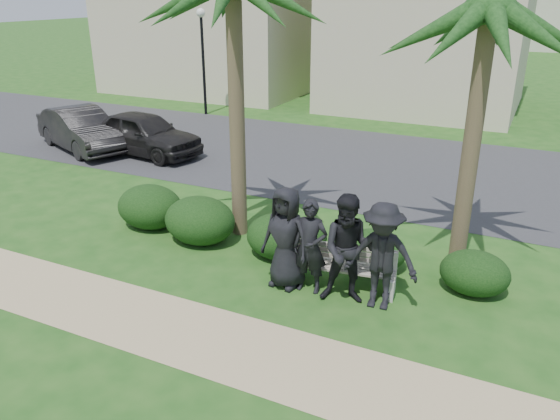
{
  "coord_description": "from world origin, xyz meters",
  "views": [
    {
      "loc": [
        4.0,
        -7.62,
        4.94
      ],
      "look_at": [
        -0.15,
        1.0,
        1.08
      ],
      "focal_mm": 35.0,
      "sensor_mm": 36.0,
      "label": 1
    }
  ],
  "objects_px": {
    "man_c": "(349,250)",
    "park_bench": "(335,269)",
    "man_b": "(310,247)",
    "car_a": "(144,134)",
    "man_d": "(382,256)",
    "car_b": "(81,129)",
    "palm_right": "(489,13)",
    "street_lamp": "(202,43)",
    "man_a": "(286,238)"
  },
  "relations": [
    {
      "from": "man_a",
      "to": "palm_right",
      "type": "xyz_separation_m",
      "value": [
        2.62,
        2.35,
        3.67
      ]
    },
    {
      "from": "man_b",
      "to": "car_a",
      "type": "distance_m",
      "value": 9.93
    },
    {
      "from": "man_c",
      "to": "car_a",
      "type": "bearing_deg",
      "value": 131.43
    },
    {
      "from": "park_bench",
      "to": "man_c",
      "type": "distance_m",
      "value": 0.81
    },
    {
      "from": "street_lamp",
      "to": "park_bench",
      "type": "xyz_separation_m",
      "value": [
        10.16,
        -11.45,
        -2.61
      ]
    },
    {
      "from": "man_c",
      "to": "man_d",
      "type": "height_order",
      "value": "man_c"
    },
    {
      "from": "car_a",
      "to": "car_b",
      "type": "distance_m",
      "value": 2.29
    },
    {
      "from": "man_c",
      "to": "man_d",
      "type": "bearing_deg",
      "value": -9.44
    },
    {
      "from": "man_d",
      "to": "car_a",
      "type": "bearing_deg",
      "value": 145.09
    },
    {
      "from": "street_lamp",
      "to": "car_b",
      "type": "xyz_separation_m",
      "value": [
        -0.6,
        -6.53,
        -2.26
      ]
    },
    {
      "from": "man_b",
      "to": "man_a",
      "type": "bearing_deg",
      "value": 176.97
    },
    {
      "from": "man_d",
      "to": "man_a",
      "type": "bearing_deg",
      "value": 176.68
    },
    {
      "from": "man_b",
      "to": "man_c",
      "type": "xyz_separation_m",
      "value": [
        0.72,
        -0.05,
        0.11
      ]
    },
    {
      "from": "street_lamp",
      "to": "car_b",
      "type": "relative_size",
      "value": 1.04
    },
    {
      "from": "man_a",
      "to": "man_b",
      "type": "relative_size",
      "value": 1.09
    },
    {
      "from": "man_d",
      "to": "man_b",
      "type": "bearing_deg",
      "value": 176.45
    },
    {
      "from": "street_lamp",
      "to": "man_b",
      "type": "height_order",
      "value": "street_lamp"
    },
    {
      "from": "man_a",
      "to": "man_c",
      "type": "height_order",
      "value": "man_c"
    },
    {
      "from": "palm_right",
      "to": "man_a",
      "type": "bearing_deg",
      "value": -138.19
    },
    {
      "from": "palm_right",
      "to": "car_b",
      "type": "bearing_deg",
      "value": 167.02
    },
    {
      "from": "man_d",
      "to": "car_b",
      "type": "relative_size",
      "value": 0.45
    },
    {
      "from": "street_lamp",
      "to": "palm_right",
      "type": "bearing_deg",
      "value": -38.26
    },
    {
      "from": "street_lamp",
      "to": "car_a",
      "type": "distance_m",
      "value": 6.71
    },
    {
      "from": "man_d",
      "to": "palm_right",
      "type": "distance_m",
      "value": 4.44
    },
    {
      "from": "man_d",
      "to": "car_b",
      "type": "bearing_deg",
      "value": 151.99
    },
    {
      "from": "man_c",
      "to": "park_bench",
      "type": "bearing_deg",
      "value": 118.0
    },
    {
      "from": "park_bench",
      "to": "man_d",
      "type": "bearing_deg",
      "value": -28.05
    },
    {
      "from": "man_c",
      "to": "street_lamp",
      "type": "bearing_deg",
      "value": 115.92
    },
    {
      "from": "man_b",
      "to": "car_a",
      "type": "relative_size",
      "value": 0.42
    },
    {
      "from": "street_lamp",
      "to": "man_c",
      "type": "distance_m",
      "value": 15.94
    },
    {
      "from": "man_c",
      "to": "car_a",
      "type": "xyz_separation_m",
      "value": [
        -8.86,
        5.72,
        -0.28
      ]
    },
    {
      "from": "man_a",
      "to": "car_a",
      "type": "bearing_deg",
      "value": 150.72
    },
    {
      "from": "man_d",
      "to": "palm_right",
      "type": "xyz_separation_m",
      "value": [
        0.91,
        2.33,
        3.66
      ]
    },
    {
      "from": "street_lamp",
      "to": "park_bench",
      "type": "height_order",
      "value": "street_lamp"
    },
    {
      "from": "man_a",
      "to": "man_b",
      "type": "xyz_separation_m",
      "value": [
        0.46,
        0.01,
        -0.08
      ]
    },
    {
      "from": "palm_right",
      "to": "car_b",
      "type": "height_order",
      "value": "palm_right"
    },
    {
      "from": "palm_right",
      "to": "car_a",
      "type": "bearing_deg",
      "value": 162.09
    },
    {
      "from": "man_d",
      "to": "palm_right",
      "type": "bearing_deg",
      "value": 64.78
    },
    {
      "from": "street_lamp",
      "to": "man_b",
      "type": "distance_m",
      "value": 15.45
    },
    {
      "from": "street_lamp",
      "to": "man_c",
      "type": "bearing_deg",
      "value": -48.36
    },
    {
      "from": "palm_right",
      "to": "car_b",
      "type": "distance_m",
      "value": 13.48
    },
    {
      "from": "man_b",
      "to": "car_b",
      "type": "height_order",
      "value": "man_b"
    },
    {
      "from": "man_a",
      "to": "car_b",
      "type": "relative_size",
      "value": 0.45
    },
    {
      "from": "man_b",
      "to": "palm_right",
      "type": "relative_size",
      "value": 0.31
    },
    {
      "from": "man_c",
      "to": "car_a",
      "type": "distance_m",
      "value": 10.56
    },
    {
      "from": "street_lamp",
      "to": "man_a",
      "type": "distance_m",
      "value": 15.16
    },
    {
      "from": "car_a",
      "to": "car_b",
      "type": "bearing_deg",
      "value": 107.97
    },
    {
      "from": "man_b",
      "to": "car_a",
      "type": "xyz_separation_m",
      "value": [
        -8.15,
        5.67,
        -0.16
      ]
    },
    {
      "from": "man_b",
      "to": "palm_right",
      "type": "bearing_deg",
      "value": 43.0
    },
    {
      "from": "man_d",
      "to": "car_b",
      "type": "height_order",
      "value": "man_d"
    }
  ]
}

